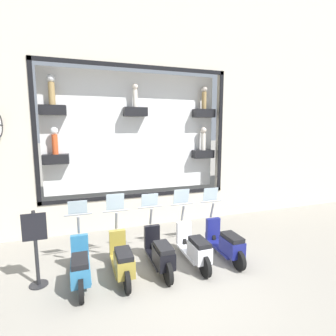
{
  "coord_description": "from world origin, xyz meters",
  "views": [
    {
      "loc": [
        -4.65,
        1.8,
        3.15
      ],
      "look_at": [
        2.05,
        -0.52,
        2.09
      ],
      "focal_mm": 28.0,
      "sensor_mm": 36.0,
      "label": 1
    }
  ],
  "objects_px": {
    "scooter_white_1": "(194,247)",
    "scooter_teal_4": "(80,266)",
    "shop_sign_post": "(36,246)",
    "scooter_navy_0": "(226,242)",
    "scooter_olive_3": "(122,259)",
    "scooter_black_2": "(160,252)"
  },
  "relations": [
    {
      "from": "scooter_white_1",
      "to": "scooter_teal_4",
      "type": "distance_m",
      "value": 2.52
    },
    {
      "from": "scooter_olive_3",
      "to": "scooter_teal_4",
      "type": "xyz_separation_m",
      "value": [
        -0.0,
        0.84,
        -0.0
      ]
    },
    {
      "from": "scooter_white_1",
      "to": "scooter_olive_3",
      "type": "xyz_separation_m",
      "value": [
        -0.0,
        1.68,
        -0.0
      ]
    },
    {
      "from": "scooter_black_2",
      "to": "scooter_olive_3",
      "type": "bearing_deg",
      "value": 89.98
    },
    {
      "from": "scooter_navy_0",
      "to": "scooter_black_2",
      "type": "distance_m",
      "value": 1.68
    },
    {
      "from": "scooter_black_2",
      "to": "shop_sign_post",
      "type": "relative_size",
      "value": 1.14
    },
    {
      "from": "scooter_navy_0",
      "to": "scooter_olive_3",
      "type": "height_order",
      "value": "scooter_olive_3"
    },
    {
      "from": "scooter_white_1",
      "to": "scooter_black_2",
      "type": "distance_m",
      "value": 0.84
    },
    {
      "from": "scooter_navy_0",
      "to": "shop_sign_post",
      "type": "bearing_deg",
      "value": 86.57
    },
    {
      "from": "shop_sign_post",
      "to": "scooter_white_1",
      "type": "bearing_deg",
      "value": -94.26
    },
    {
      "from": "scooter_olive_3",
      "to": "scooter_black_2",
      "type": "bearing_deg",
      "value": -90.02
    },
    {
      "from": "scooter_black_2",
      "to": "scooter_olive_3",
      "type": "xyz_separation_m",
      "value": [
        0.0,
        0.84,
        -0.0
      ]
    },
    {
      "from": "scooter_navy_0",
      "to": "scooter_white_1",
      "type": "relative_size",
      "value": 1.0
    },
    {
      "from": "scooter_teal_4",
      "to": "shop_sign_post",
      "type": "height_order",
      "value": "shop_sign_post"
    },
    {
      "from": "shop_sign_post",
      "to": "scooter_black_2",
      "type": "bearing_deg",
      "value": -95.69
    },
    {
      "from": "scooter_teal_4",
      "to": "shop_sign_post",
      "type": "relative_size",
      "value": 1.14
    },
    {
      "from": "scooter_olive_3",
      "to": "scooter_navy_0",
      "type": "bearing_deg",
      "value": -90.03
    },
    {
      "from": "scooter_olive_3",
      "to": "shop_sign_post",
      "type": "xyz_separation_m",
      "value": [
        0.25,
        1.66,
        0.42
      ]
    },
    {
      "from": "scooter_white_1",
      "to": "shop_sign_post",
      "type": "bearing_deg",
      "value": 85.74
    },
    {
      "from": "scooter_navy_0",
      "to": "scooter_olive_3",
      "type": "bearing_deg",
      "value": 89.97
    },
    {
      "from": "shop_sign_post",
      "to": "scooter_teal_4",
      "type": "bearing_deg",
      "value": -107.11
    },
    {
      "from": "scooter_olive_3",
      "to": "scooter_teal_4",
      "type": "bearing_deg",
      "value": 90.19
    }
  ]
}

